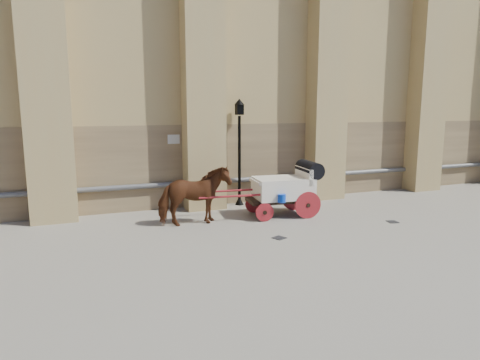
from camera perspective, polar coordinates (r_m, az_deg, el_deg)
name	(u,v)px	position (r m, az deg, el deg)	size (l,w,h in m)	color
ground	(272,232)	(12.71, 4.28, -6.88)	(90.00, 90.00, 0.00)	gray
horse	(194,196)	(13.24, -6.11, -2.15)	(0.99, 2.16, 1.83)	brown
carriage	(287,187)	(14.47, 6.28, -0.88)	(4.25, 1.58, 1.82)	black
street_lamp	(239,149)	(15.77, -0.08, 4.16)	(0.37, 0.37, 3.92)	black
drain_grate_near	(279,238)	(12.12, 5.24, -7.69)	(0.32, 0.32, 0.01)	black
drain_grate_far	(392,222)	(14.54, 19.67, -5.27)	(0.32, 0.32, 0.01)	black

